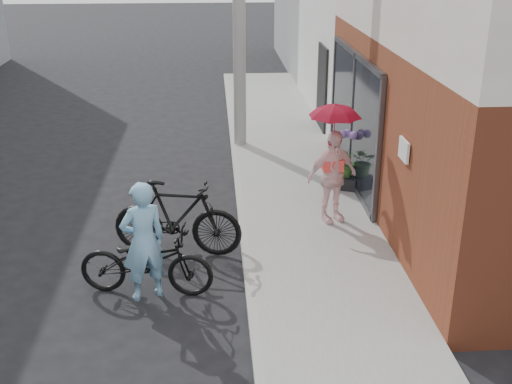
{
  "coord_description": "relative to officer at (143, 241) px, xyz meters",
  "views": [
    {
      "loc": [
        0.51,
        -8.21,
        4.64
      ],
      "look_at": [
        1.1,
        0.54,
        1.1
      ],
      "focal_mm": 45.0,
      "sensor_mm": 36.0,
      "label": 1
    }
  ],
  "objects": [
    {
      "name": "kimono_woman",
      "position": [
        2.91,
        2.1,
        0.06
      ],
      "size": [
        1.0,
        0.71,
        1.58
      ],
      "primitive_type": "imported",
      "rotation": [
        0.0,
        0.0,
        0.4
      ],
      "color": "#FFD5D6",
      "rests_on": "sidewalk"
    },
    {
      "name": "planter",
      "position": [
        3.47,
        3.57,
        -0.61
      ],
      "size": [
        0.57,
        0.57,
        0.23
      ],
      "primitive_type": "cube",
      "rotation": [
        0.0,
        0.0,
        -0.39
      ],
      "color": "black",
      "rests_on": "sidewalk"
    },
    {
      "name": "bike_right",
      "position": [
        0.38,
        1.28,
        -0.24
      ],
      "size": [
        2.07,
        0.94,
        1.2
      ],
      "primitive_type": "imported",
      "rotation": [
        0.0,
        0.0,
        1.38
      ],
      "color": "black",
      "rests_on": "ground"
    },
    {
      "name": "potted_plant",
      "position": [
        3.47,
        3.57,
        -0.2
      ],
      "size": [
        0.53,
        0.46,
        0.58
      ],
      "primitive_type": "imported",
      "color": "#345923",
      "rests_on": "planter"
    },
    {
      "name": "ground",
      "position": [
        0.47,
        0.48,
        -0.85
      ],
      "size": [
        80.0,
        80.0,
        0.0
      ],
      "primitive_type": "plane",
      "color": "black",
      "rests_on": "ground"
    },
    {
      "name": "bike_left",
      "position": [
        0.0,
        0.11,
        -0.36
      ],
      "size": [
        1.93,
        0.94,
        0.97
      ],
      "primitive_type": "imported",
      "rotation": [
        0.0,
        0.0,
        1.41
      ],
      "color": "black",
      "rests_on": "ground"
    },
    {
      "name": "officer",
      "position": [
        0.0,
        0.0,
        0.0
      ],
      "size": [
        0.73,
        0.62,
        1.69
      ],
      "primitive_type": "imported",
      "rotation": [
        0.0,
        0.0,
        3.55
      ],
      "color": "#7BB4DB",
      "rests_on": "ground"
    },
    {
      "name": "sidewalk",
      "position": [
        2.57,
        2.48,
        -0.79
      ],
      "size": [
        2.2,
        24.0,
        0.12
      ],
      "primitive_type": "cube",
      "color": "gray",
      "rests_on": "ground"
    },
    {
      "name": "curb",
      "position": [
        1.41,
        2.48,
        -0.79
      ],
      "size": [
        0.12,
        24.0,
        0.12
      ],
      "primitive_type": "cube",
      "color": "#9E9E99",
      "rests_on": "ground"
    },
    {
      "name": "parasol",
      "position": [
        2.91,
        2.1,
        1.21
      ],
      "size": [
        0.81,
        0.81,
        0.71
      ],
      "primitive_type": "imported",
      "color": "#BD1636",
      "rests_on": "kimono_woman"
    }
  ]
}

